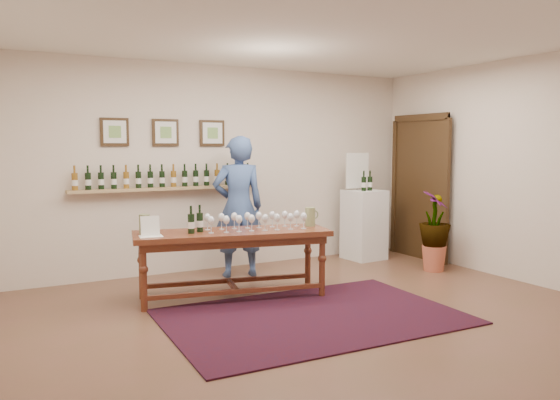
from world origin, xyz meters
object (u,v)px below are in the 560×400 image
tasting_table (232,241)px  display_pedestal (364,225)px  potted_plant (435,231)px  person (238,207)px

tasting_table → display_pedestal: 2.81m
potted_plant → person: (-2.47, 1.00, 0.36)m
tasting_table → person: person is taller
potted_plant → person: bearing=158.0°
display_pedestal → person: (-2.12, -0.12, 0.40)m
tasting_table → person: size_ratio=1.23×
display_pedestal → potted_plant: (0.35, -1.12, 0.03)m
tasting_table → person: bearing=74.3°
display_pedestal → potted_plant: 1.17m
tasting_table → potted_plant: potted_plant is taller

